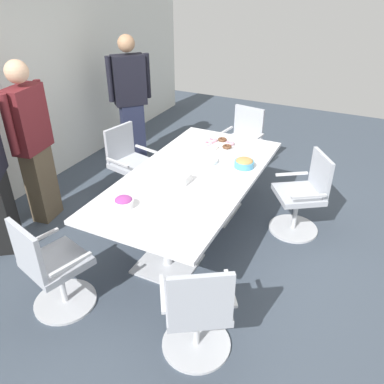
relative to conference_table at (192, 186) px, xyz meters
The scene contains 15 objects.
ground_plane 0.63m from the conference_table, ahead, with size 10.00×10.00×0.01m, color #3D4754.
back_wall 2.52m from the conference_table, 90.00° to the left, with size 8.00×0.10×2.80m, color silver.
conference_table is the anchor object (origin of this frame).
office_chair_0 1.17m from the conference_table, 67.80° to the left, with size 0.64×0.64×0.91m.
office_chair_1 1.57m from the conference_table, 157.83° to the left, with size 0.67×0.67×0.91m.
office_chair_2 1.51m from the conference_table, 152.48° to the right, with size 0.75×0.75×0.91m.
office_chair_3 1.22m from the conference_table, 58.67° to the right, with size 0.75×0.75×0.91m.
office_chair_4 1.72m from the conference_table, ahead, with size 0.62×0.62×0.91m.
person_standing_1 1.78m from the conference_table, 103.38° to the left, with size 0.61×0.29×1.80m.
person_standing_2 2.18m from the conference_table, 49.94° to the left, with size 0.51×0.47×1.80m.
snack_bowl_cookies 0.60m from the conference_table, 45.76° to the right, with size 0.21×0.21×0.10m.
snack_bowl_candy_mix 0.87m from the conference_table, 161.44° to the left, with size 0.17×0.17×0.11m.
donut_platter 0.82m from the conference_table, ahead, with size 0.36×0.35×0.04m.
plate_stack 0.36m from the conference_table, ahead, with size 0.23×0.23×0.04m.
napkin_pile 0.25m from the conference_table, behind, with size 0.16×0.16×0.09m, color white.
Camera 1 is at (-3.12, -1.52, 2.58)m, focal length 36.35 mm.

